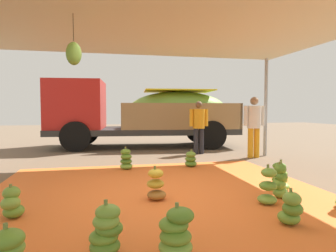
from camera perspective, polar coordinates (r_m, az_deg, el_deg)
ground_plane at (r=7.76m, az=-5.57°, el=-7.04°), size 40.00×40.00×0.00m
tarp_orange at (r=4.87m, az=-1.49°, el=-13.20°), size 5.57×5.22×0.01m
tent_canopy at (r=4.82m, az=-1.44°, el=21.03°), size 8.00×7.00×2.94m
banana_bunch_0 at (r=5.41m, az=21.04°, el=-9.34°), size 0.36×0.34×0.52m
banana_bunch_2 at (r=6.84m, az=-8.18°, el=-6.54°), size 0.35×0.38×0.52m
banana_bunch_3 at (r=3.02m, az=-11.97°, el=-19.32°), size 0.41×0.41×0.52m
banana_bunch_4 at (r=4.30m, az=-28.14°, el=-13.19°), size 0.35×0.36×0.44m
banana_bunch_5 at (r=4.56m, az=18.90°, el=-11.30°), size 0.39×0.39×0.58m
banana_bunch_6 at (r=2.95m, az=1.58°, el=-20.03°), size 0.43×0.43×0.49m
banana_bunch_7 at (r=4.94m, az=21.00°, el=-10.15°), size 0.32×0.31×0.57m
banana_bunch_8 at (r=4.56m, az=-2.36°, el=-11.49°), size 0.36×0.38×0.52m
banana_bunch_10 at (r=3.89m, az=22.85°, el=-14.77°), size 0.34×0.37×0.44m
banana_bunch_11 at (r=7.07m, az=4.46°, el=-6.54°), size 0.34×0.37×0.42m
cargo_truck_main at (r=10.84m, az=-5.32°, el=2.64°), size 6.89×2.88×2.40m
worker_0 at (r=9.12m, az=6.02°, el=0.53°), size 0.60×0.37×1.64m
worker_1 at (r=8.72m, az=16.42°, el=0.70°), size 0.64×0.39×1.74m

